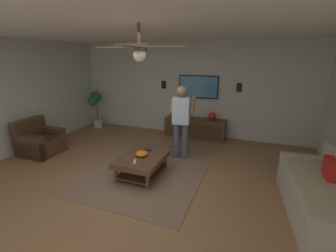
% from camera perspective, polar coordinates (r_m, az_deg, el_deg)
% --- Properties ---
extents(ground_plane, '(8.10, 8.10, 0.00)m').
position_cam_1_polar(ground_plane, '(4.16, -8.32, -15.45)').
color(ground_plane, olive).
extents(wall_back_tv, '(0.10, 6.95, 2.63)m').
position_cam_1_polar(wall_back_tv, '(6.67, 5.33, 9.12)').
color(wall_back_tv, '#B2B7AD').
rests_on(wall_back_tv, ground).
extents(ceiling_slab, '(6.77, 6.95, 0.10)m').
position_cam_1_polar(ceiling_slab, '(3.55, -10.32, 24.26)').
color(ceiling_slab, white).
extents(area_rug, '(2.71, 2.26, 0.01)m').
position_cam_1_polar(area_rug, '(4.72, -5.30, -11.04)').
color(area_rug, '#7A604C').
rests_on(area_rug, ground).
extents(couch, '(1.96, 1.02, 0.87)m').
position_cam_1_polar(couch, '(4.02, 34.83, -14.50)').
color(couch, '#A89E8E').
rests_on(couch, ground).
extents(armchair, '(0.81, 0.82, 0.82)m').
position_cam_1_polar(armchair, '(6.20, -29.50, -3.53)').
color(armchair, '#472D1E').
rests_on(armchair, ground).
extents(coffee_table, '(1.00, 0.80, 0.40)m').
position_cam_1_polar(coffee_table, '(4.43, -6.55, -8.85)').
color(coffee_table, '#513823').
rests_on(coffee_table, ground).
extents(media_console, '(0.45, 1.70, 0.55)m').
position_cam_1_polar(media_console, '(6.51, 6.73, -0.52)').
color(media_console, '#513823').
rests_on(media_console, ground).
extents(tv, '(0.05, 1.11, 0.62)m').
position_cam_1_polar(tv, '(6.50, 7.62, 9.72)').
color(tv, black).
extents(person_standing, '(0.58, 0.59, 1.64)m').
position_cam_1_polar(person_standing, '(4.95, 3.33, 1.91)').
color(person_standing, '#4C5166').
rests_on(person_standing, ground).
extents(potted_plant_tall, '(0.55, 0.43, 1.16)m').
position_cam_1_polar(potted_plant_tall, '(7.70, -17.92, 5.55)').
color(potted_plant_tall, '#B7B2A8').
rests_on(potted_plant_tall, ground).
extents(bowl, '(0.23, 0.23, 0.10)m').
position_cam_1_polar(bowl, '(4.39, -6.62, -6.88)').
color(bowl, orange).
rests_on(bowl, coffee_table).
extents(remote_white, '(0.16, 0.09, 0.02)m').
position_cam_1_polar(remote_white, '(4.17, -8.31, -8.85)').
color(remote_white, white).
rests_on(remote_white, coffee_table).
extents(remote_black, '(0.04, 0.15, 0.02)m').
position_cam_1_polar(remote_black, '(4.65, -4.91, -5.94)').
color(remote_black, black).
rests_on(remote_black, coffee_table).
extents(vase_round, '(0.22, 0.22, 0.22)m').
position_cam_1_polar(vase_round, '(6.33, 11.02, 2.41)').
color(vase_round, red).
rests_on(vase_round, media_console).
extents(wall_speaker_left, '(0.06, 0.12, 0.22)m').
position_cam_1_polar(wall_speaker_left, '(6.35, 17.40, 9.22)').
color(wall_speaker_left, black).
extents(wall_speaker_right, '(0.06, 0.12, 0.22)m').
position_cam_1_polar(wall_speaker_right, '(6.83, -1.09, 10.33)').
color(wall_speaker_right, black).
extents(ceiling_fan, '(1.19, 1.20, 0.46)m').
position_cam_1_polar(ceiling_fan, '(2.98, -7.26, 18.52)').
color(ceiling_fan, '#4C3828').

